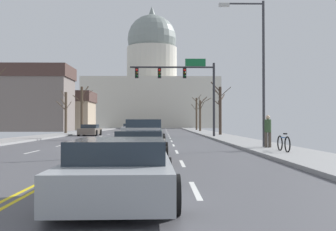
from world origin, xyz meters
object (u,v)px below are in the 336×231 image
object	(u,v)px
signal_gantry	(184,80)
bicycle_parked	(284,143)
pickup_truck_near_02	(144,136)
sedan_near_03	(140,147)
sedan_near_04	(120,169)
sedan_near_01	(145,135)
sedan_oncoming_00	(90,130)
street_lamp_right	(257,60)
pedestrian_00	(268,130)
sedan_oncoming_01	(129,128)
sedan_near_00	(150,133)

from	to	relation	value
signal_gantry	bicycle_parked	world-z (taller)	signal_gantry
signal_gantry	pickup_truck_near_02	bearing A→B (deg)	-101.43
sedan_near_03	sedan_near_04	size ratio (longest dim) A/B	0.94
signal_gantry	sedan_near_01	distance (m)	11.11
sedan_near_03	sedan_oncoming_00	world-z (taller)	sedan_oncoming_00
street_lamp_right	sedan_near_04	distance (m)	14.72
sedan_near_01	pedestrian_00	xyz separation A→B (m)	(6.60, -6.10, 0.49)
signal_gantry	pickup_truck_near_02	xyz separation A→B (m)	(-3.04, -15.01, -4.64)
sedan_oncoming_01	signal_gantry	bearing A→B (deg)	-70.94
sedan_near_04	bicycle_parked	size ratio (longest dim) A/B	2.59
sedan_near_01	sedan_near_03	distance (m)	11.50
street_lamp_right	pickup_truck_near_02	size ratio (longest dim) A/B	1.49
street_lamp_right	pickup_truck_near_02	distance (m)	7.30
sedan_near_04	pedestrian_00	xyz separation A→B (m)	(6.26, 12.28, 0.51)
street_lamp_right	bicycle_parked	size ratio (longest dim) A/B	4.40
sedan_near_00	bicycle_parked	bearing A→B (deg)	-66.61
signal_gantry	sedan_near_01	size ratio (longest dim) A/B	1.81
sedan_near_01	sedan_near_03	world-z (taller)	sedan_near_01
pickup_truck_near_02	bicycle_parked	world-z (taller)	pickup_truck_near_02
sedan_oncoming_00	pedestrian_00	size ratio (longest dim) A/B	2.54
sedan_oncoming_01	sedan_near_01	bearing A→B (deg)	-82.88
street_lamp_right	sedan_near_00	distance (m)	14.01
pickup_truck_near_02	sedan_near_01	bearing A→B (deg)	91.51
bicycle_parked	sedan_oncoming_01	bearing A→B (deg)	105.15
sedan_near_03	sedan_near_04	bearing A→B (deg)	-89.84
sedan_near_01	sedan_near_03	bearing A→B (deg)	-88.39
sedan_near_01	sedan_near_03	size ratio (longest dim) A/B	1.01
street_lamp_right	sedan_near_00	xyz separation A→B (m)	(-6.07, 11.90, -4.22)
signal_gantry	pickup_truck_near_02	distance (m)	16.01
street_lamp_right	sedan_near_00	bearing A→B (deg)	117.03
sedan_near_03	bicycle_parked	size ratio (longest dim) A/B	2.45
sedan_oncoming_00	sedan_oncoming_01	bearing A→B (deg)	77.61
sedan_near_01	bicycle_parked	bearing A→B (deg)	-52.50
pedestrian_00	bicycle_parked	size ratio (longest dim) A/B	0.94
signal_gantry	street_lamp_right	world-z (taller)	street_lamp_right
sedan_near_00	sedan_near_04	world-z (taller)	sedan_near_00
sedan_oncoming_00	sedan_oncoming_01	size ratio (longest dim) A/B	0.90
pedestrian_00	sedan_near_00	bearing A→B (deg)	117.44
signal_gantry	street_lamp_right	xyz separation A→B (m)	(3.03, -15.07, -0.57)
street_lamp_right	sedan_oncoming_00	world-z (taller)	street_lamp_right
sedan_near_01	bicycle_parked	distance (m)	10.86
signal_gantry	pickup_truck_near_02	size ratio (longest dim) A/B	1.51
pickup_truck_near_02	sedan_oncoming_00	world-z (taller)	pickup_truck_near_02
pickup_truck_near_02	sedan_near_04	bearing A→B (deg)	-89.13
signal_gantry	sedan_near_03	distance (m)	21.75
sedan_near_03	sedan_oncoming_01	distance (m)	41.02
sedan_near_00	signal_gantry	bearing A→B (deg)	46.20
street_lamp_right	signal_gantry	bearing A→B (deg)	101.36
signal_gantry	street_lamp_right	size ratio (longest dim) A/B	1.02
sedan_near_00	pedestrian_00	world-z (taller)	pedestrian_00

